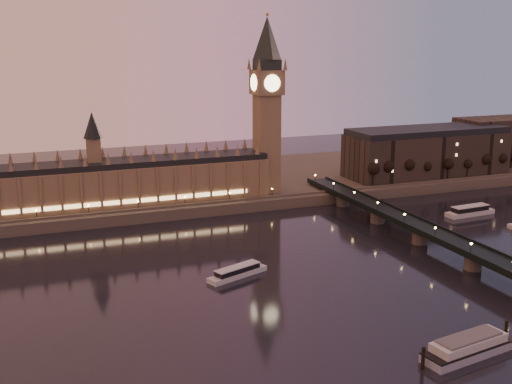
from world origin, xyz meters
The scene contains 17 objects.
ground centered at (0.00, 0.00, 0.00)m, with size 700.00×700.00×0.00m, color black.
far_embankment centered at (30.00, 165.00, 3.00)m, with size 560.00×130.00×6.00m, color #423D35.
palace_of_westminster centered at (-40.12, 120.99, 21.71)m, with size 180.00×26.62×52.00m.
big_ben centered at (53.99, 120.99, 63.95)m, with size 17.68×17.68×104.00m.
westminster_bridge centered at (91.61, 0.00, 5.52)m, with size 13.20×260.00×15.30m.
city_block centered at (194.94, 130.93, 22.24)m, with size 155.00×45.00×34.00m.
bare_tree_0 centered at (118.00, 109.00, 16.07)m, with size 6.62×6.62×13.47m.
bare_tree_1 centered at (132.47, 109.00, 16.07)m, with size 6.62×6.62×13.47m.
bare_tree_2 centered at (146.94, 109.00, 16.07)m, with size 6.62×6.62×13.47m.
bare_tree_3 centered at (161.42, 109.00, 16.07)m, with size 6.62×6.62×13.47m.
bare_tree_4 centered at (175.89, 109.00, 16.07)m, with size 6.62×6.62×13.47m.
bare_tree_5 centered at (190.36, 109.00, 16.07)m, with size 6.62×6.62×13.47m.
bare_tree_6 centered at (204.83, 109.00, 16.07)m, with size 6.62×6.62×13.47m.
bare_tree_7 centered at (219.30, 109.00, 16.07)m, with size 6.62×6.62×13.47m.
cruise_boat_a centered at (-4.24, 9.49, 1.97)m, with size 28.26×15.72×4.47m.
cruise_boat_b centered at (147.88, 51.26, 2.41)m, with size 30.04×9.42×5.46m.
moored_barge centered at (39.98, -80.10, 2.92)m, with size 37.32×14.18×6.92m.
Camera 1 is at (-87.34, -225.89, 96.45)m, focal length 45.00 mm.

